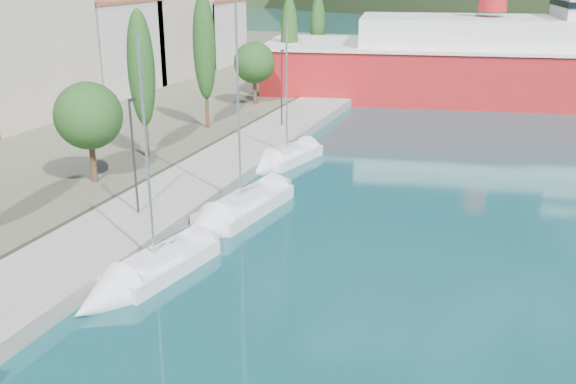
% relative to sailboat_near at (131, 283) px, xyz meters
% --- Properties ---
extents(ground, '(1400.00, 1400.00, 0.00)m').
position_rel_sailboat_near_xyz_m(ground, '(5.38, 110.92, -0.31)').
color(ground, '#12454A').
extents(quay, '(5.00, 88.00, 0.80)m').
position_rel_sailboat_near_xyz_m(quay, '(-3.62, 16.92, 0.09)').
color(quay, gray).
rests_on(quay, ground).
extents(town_buildings, '(9.20, 69.20, 11.30)m').
position_rel_sailboat_near_xyz_m(town_buildings, '(-26.62, 27.83, 5.26)').
color(town_buildings, beige).
rests_on(town_buildings, land_strip).
extents(tree_row, '(4.01, 62.37, 10.58)m').
position_rel_sailboat_near_xyz_m(tree_row, '(-9.12, 21.22, 5.53)').
color(tree_row, '#47301E').
rests_on(tree_row, land_strip).
extents(lamp_posts, '(0.15, 45.41, 6.06)m').
position_rel_sailboat_near_xyz_m(lamp_posts, '(-3.62, 5.43, 3.77)').
color(lamp_posts, '#2D2D33').
rests_on(lamp_posts, quay).
extents(sailboat_near, '(3.69, 8.32, 11.55)m').
position_rel_sailboat_near_xyz_m(sailboat_near, '(0.00, 0.00, 0.00)').
color(sailboat_near, silver).
rests_on(sailboat_near, ground).
extents(sailboat_mid, '(3.76, 9.81, 13.76)m').
position_rel_sailboat_near_xyz_m(sailboat_mid, '(0.53, 7.82, 0.02)').
color(sailboat_mid, silver).
rests_on(sailboat_mid, ground).
extents(sailboat_far, '(3.93, 7.71, 10.84)m').
position_rel_sailboat_near_xyz_m(sailboat_far, '(-0.74, 18.68, -0.01)').
color(sailboat_far, silver).
rests_on(sailboat_far, ground).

